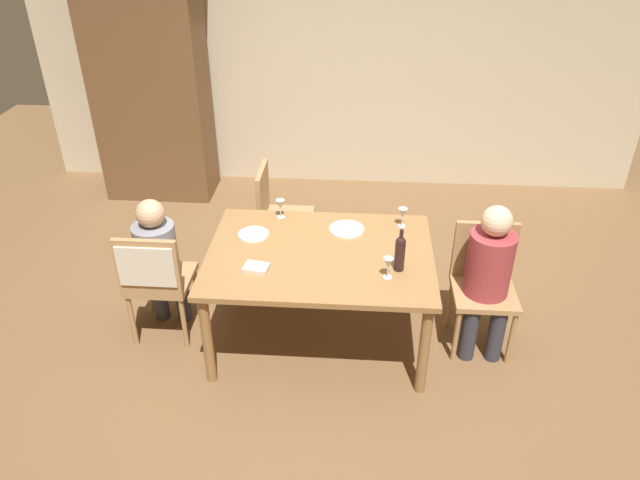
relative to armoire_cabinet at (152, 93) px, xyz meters
name	(u,v)px	position (x,y,z in m)	size (l,w,h in m)	color
ground_plane	(320,336)	(1.88, -2.33, -1.10)	(10.00, 10.00, 0.00)	brown
rear_room_partition	(339,60)	(1.88, 0.45, 0.25)	(6.40, 0.12, 2.70)	beige
armoire_cabinet	(152,93)	(0.00, 0.00, 0.00)	(1.18, 0.62, 2.18)	brown
dining_table	(320,262)	(1.88, -2.33, -0.43)	(1.56, 1.16, 0.75)	olive
chair_right_end	(484,278)	(3.04, -2.24, -0.56)	(0.44, 0.44, 0.92)	#A87F51
chair_left_end	(153,274)	(0.72, -2.45, -0.50)	(0.44, 0.46, 0.92)	#A87F51
chair_far_left	(277,211)	(1.44, -1.37, -0.56)	(0.44, 0.44, 0.92)	#A87F51
person_woman_host	(489,272)	(3.04, -2.35, -0.43)	(0.31, 0.36, 1.15)	#33333D
person_man_bearded	(159,257)	(0.72, -2.30, -0.45)	(0.30, 0.34, 1.11)	#33333D
wine_bottle_tall_green	(400,252)	(2.41, -2.50, -0.21)	(0.07, 0.07, 0.30)	black
wine_glass_near_left	(388,264)	(2.34, -2.60, -0.24)	(0.07, 0.07, 0.15)	silver
wine_glass_centre	(280,205)	(1.55, -1.86, -0.24)	(0.07, 0.07, 0.15)	silver
wine_glass_near_right	(403,214)	(2.46, -1.92, -0.24)	(0.07, 0.07, 0.15)	silver
dinner_plate_host	(347,229)	(2.06, -2.01, -0.34)	(0.26, 0.26, 0.01)	white
dinner_plate_guest_left	(254,234)	(1.38, -2.13, -0.34)	(0.22, 0.22, 0.01)	white
folded_napkin	(256,268)	(1.48, -2.57, -0.33)	(0.16, 0.12, 0.03)	beige
handbag	(328,255)	(1.88, -1.37, -0.99)	(0.28, 0.12, 0.22)	brown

